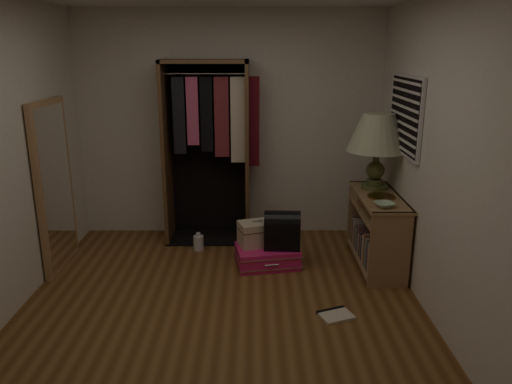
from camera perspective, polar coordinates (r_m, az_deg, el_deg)
ground at (r=4.37m, az=-4.01°, el=-13.70°), size 4.00×4.00×0.00m
room_walls at (r=3.88m, az=-3.29°, el=6.18°), size 3.52×4.02×2.60m
console_bookshelf at (r=5.29m, az=13.54°, el=-3.96°), size 0.42×1.12×0.75m
open_wardrobe at (r=5.65m, az=-5.05°, el=6.43°), size 1.06×0.50×2.05m
floor_mirror at (r=5.34m, az=-22.03°, el=0.65°), size 0.06×0.80×1.70m
pink_suitcase at (r=5.20m, az=1.29°, el=-7.31°), size 0.71×0.56×0.20m
train_case at (r=5.18m, az=0.12°, el=-4.74°), size 0.43×0.36×0.27m
black_bag at (r=5.09m, az=3.01°, el=-4.24°), size 0.38×0.25×0.40m
table_lamp at (r=5.25m, az=13.74°, el=6.44°), size 0.83×0.83×0.78m
brass_tray at (r=5.07m, az=14.15°, el=-0.50°), size 0.35×0.35×0.02m
ceramic_bowl at (r=4.77m, az=14.47°, el=-1.42°), size 0.22×0.22×0.04m
white_jug at (r=5.61m, az=-6.58°, el=-5.75°), size 0.15×0.15×0.20m
floor_book at (r=4.37m, az=9.01°, el=-13.65°), size 0.33×0.30×0.02m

